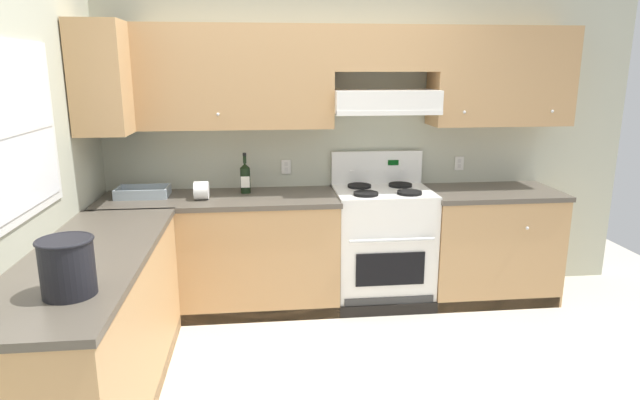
# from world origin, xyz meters

# --- Properties ---
(ground_plane) EXTENTS (7.04, 7.04, 0.00)m
(ground_plane) POSITION_xyz_m (0.00, 0.00, 0.00)
(ground_plane) COLOR beige
(wall_back) EXTENTS (4.68, 0.57, 2.55)m
(wall_back) POSITION_xyz_m (0.41, 1.53, 1.48)
(wall_back) COLOR #B7BAA3
(wall_back) RESTS_ON ground_plane
(wall_left) EXTENTS (0.47, 4.00, 2.55)m
(wall_left) POSITION_xyz_m (-1.59, 0.23, 1.34)
(wall_left) COLOR #B7BAA3
(wall_left) RESTS_ON ground_plane
(counter_back_run) EXTENTS (3.60, 0.65, 0.91)m
(counter_back_run) POSITION_xyz_m (0.16, 1.24, 0.45)
(counter_back_run) COLOR tan
(counter_back_run) RESTS_ON ground_plane
(counter_left_run) EXTENTS (0.63, 1.91, 0.91)m
(counter_left_run) POSITION_xyz_m (-1.24, -0.00, 0.45)
(counter_left_run) COLOR tan
(counter_left_run) RESTS_ON ground_plane
(stove) EXTENTS (0.76, 0.62, 1.20)m
(stove) POSITION_xyz_m (0.64, 1.25, 0.48)
(stove) COLOR white
(stove) RESTS_ON ground_plane
(wine_bottle) EXTENTS (0.08, 0.08, 0.32)m
(wine_bottle) POSITION_xyz_m (-0.44, 1.36, 1.04)
(wine_bottle) COLOR black
(wine_bottle) RESTS_ON counter_back_run
(bowl) EXTENTS (0.39, 0.25, 0.08)m
(bowl) POSITION_xyz_m (-1.22, 1.32, 0.94)
(bowl) COLOR #9EADB7
(bowl) RESTS_ON counter_back_run
(bucket) EXTENTS (0.24, 0.24, 0.26)m
(bucket) POSITION_xyz_m (-1.15, -0.53, 1.04)
(bucket) COLOR black
(bucket) RESTS_ON counter_left_run
(paper_towel_roll) EXTENTS (0.11, 0.14, 0.14)m
(paper_towel_roll) POSITION_xyz_m (-0.77, 1.18, 0.98)
(paper_towel_roll) COLOR white
(paper_towel_roll) RESTS_ON counter_back_run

